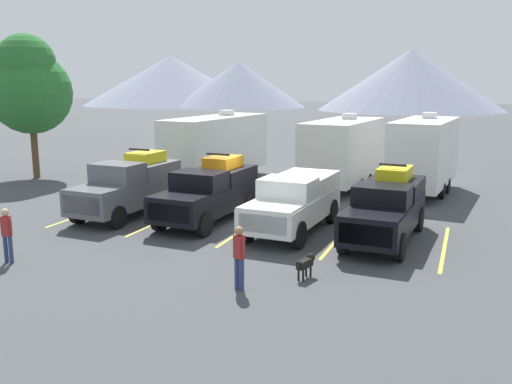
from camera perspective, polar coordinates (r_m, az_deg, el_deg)
The scene contains 18 objects.
ground_plane at distance 21.86m, azimuth -0.31°, elevation -3.24°, with size 240.00×240.00×0.00m, color #3F4244.
pickup_truck_a at distance 23.63m, azimuth -12.81°, elevation 0.65°, with size 2.39×5.46×2.68m.
pickup_truck_b at distance 22.10m, azimuth -4.81°, elevation 0.06°, with size 2.43×5.51×2.62m.
pickup_truck_c at distance 20.66m, azimuth 3.94°, elevation -0.91°, with size 2.40×5.64×2.08m.
pickup_truck_d at distance 19.94m, azimuth 13.17°, elevation -1.49°, with size 2.32×5.78×2.59m.
lot_stripe_a at distance 24.76m, azimuth -16.52°, elevation -1.97°, with size 0.12×5.50×0.01m, color gold.
lot_stripe_b at distance 22.80m, azimuth -9.34°, elevation -2.77°, with size 0.12×5.50×0.01m, color gold.
lot_stripe_c at distance 21.26m, azimuth -0.97°, elevation -3.66°, with size 0.12×5.50×0.01m, color gold.
lot_stripe_d at distance 20.24m, azimuth 8.49°, elevation -4.57°, with size 0.12×5.50×0.01m, color gold.
lot_stripe_e at distance 19.82m, azimuth 18.67°, elevation -5.40°, with size 0.12×5.50×0.01m, color gold.
camper_trailer_a at distance 30.54m, azimuth -4.08°, elevation 4.81°, with size 3.14×9.07×3.87m.
camper_trailer_b at distance 28.85m, azimuth 8.84°, elevation 4.26°, with size 3.22×7.61×3.81m.
camper_trailer_c at distance 28.36m, azimuth 16.77°, elevation 3.91°, with size 3.00×7.36×3.94m.
person_a at distance 18.64m, azimuth -24.10°, elevation -3.73°, with size 0.37×0.23×1.71m.
person_b at distance 14.88m, azimuth -1.73°, elevation -6.29°, with size 0.37×0.28×1.75m.
dog at distance 15.98m, azimuth 5.19°, elevation -7.17°, with size 0.38×0.87×0.67m.
tree_a at distance 33.91m, azimuth -22.14°, elevation 10.03°, with size 4.57×4.57×8.01m.
mountain_ridge at distance 106.63m, azimuth 17.87°, elevation 10.80°, with size 153.01×43.33×12.59m.
Camera 1 is at (7.70, -19.70, 5.53)m, focal length 39.19 mm.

